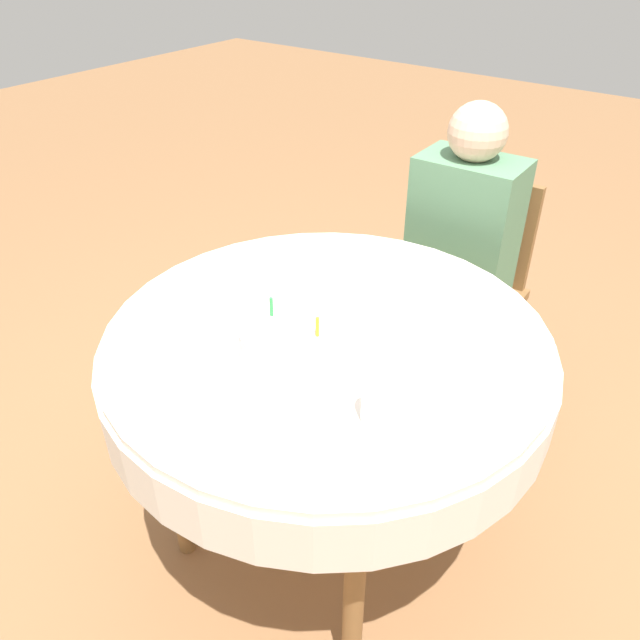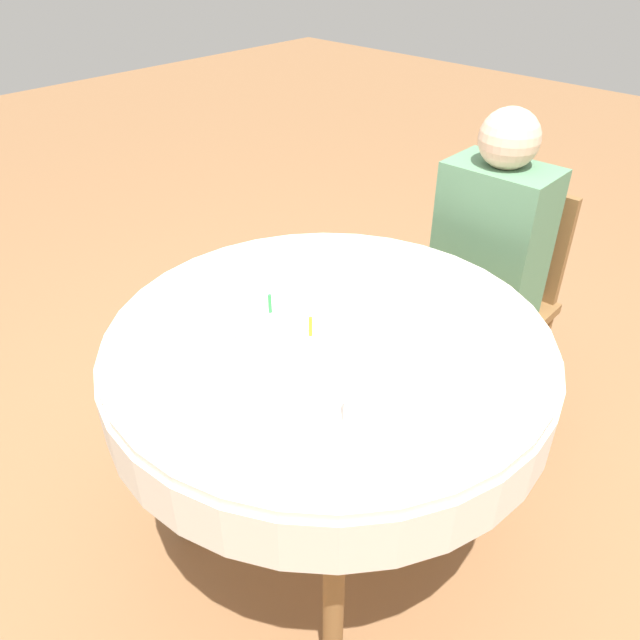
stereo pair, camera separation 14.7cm
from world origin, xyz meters
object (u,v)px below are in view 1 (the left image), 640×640
at_px(person, 460,241).
at_px(birthday_cake, 298,342).
at_px(drinking_glass, 381,399).
at_px(chair, 463,284).

xyz_separation_m(person, birthday_cake, (0.04, -0.94, 0.14)).
distance_m(birthday_cake, drinking_glass, 0.26).
bearing_deg(chair, birthday_cake, -89.02).
height_order(person, drinking_glass, person).
bearing_deg(drinking_glass, birthday_cake, 166.92).
xyz_separation_m(person, drinking_glass, (0.30, -1.00, 0.14)).
bearing_deg(chair, person, -90.00).
xyz_separation_m(chair, birthday_cake, (0.05, -1.03, 0.35)).
xyz_separation_m(birthday_cake, drinking_glass, (0.26, -0.06, 0.01)).
distance_m(person, birthday_cake, 0.95).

